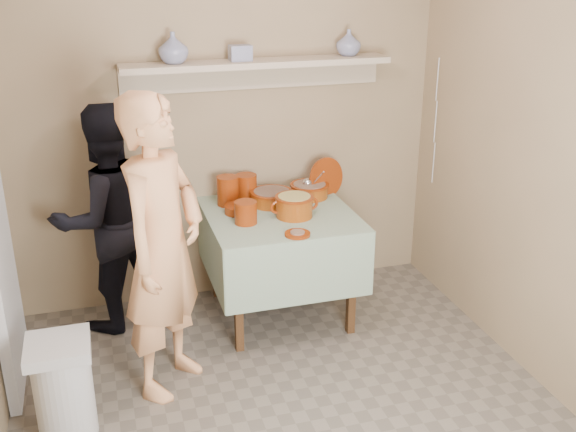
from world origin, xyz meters
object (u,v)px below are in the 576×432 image
object	(u,v)px
serving_table	(280,229)
person_cook	(163,248)
person_helper	(107,219)
cazuela_rice	(294,204)
trash_bin	(63,388)

from	to	relation	value
serving_table	person_cook	bearing A→B (deg)	-144.38
person_helper	cazuela_rice	distance (m)	1.22
serving_table	trash_bin	size ratio (longest dim) A/B	1.74
person_cook	trash_bin	world-z (taller)	person_cook
cazuela_rice	trash_bin	size ratio (longest dim) A/B	0.59
person_cook	trash_bin	size ratio (longest dim) A/B	3.10
person_cook	cazuela_rice	world-z (taller)	person_cook
serving_table	cazuela_rice	size ratio (longest dim) A/B	2.95
person_helper	cazuela_rice	bearing A→B (deg)	146.01
person_cook	person_helper	bearing A→B (deg)	56.63
person_cook	trash_bin	bearing A→B (deg)	155.91
person_helper	serving_table	xyz separation A→B (m)	(1.11, -0.21, -0.12)
person_helper	trash_bin	world-z (taller)	person_helper
person_cook	serving_table	world-z (taller)	person_cook
cazuela_rice	serving_table	bearing A→B (deg)	129.46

